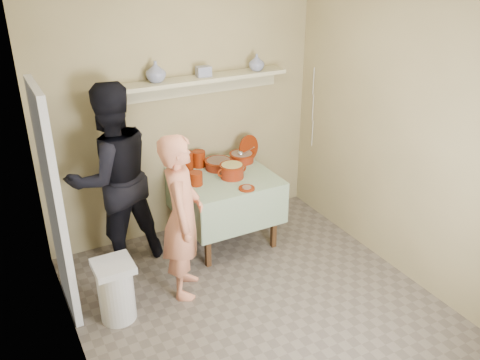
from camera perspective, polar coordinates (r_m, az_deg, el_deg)
ground at (r=4.59m, az=2.86°, el=-14.81°), size 3.50×3.50×0.00m
tile_panel at (r=4.41m, az=-20.11°, el=-2.64°), size 0.06×0.70×2.00m
plate_stack_a at (r=5.32m, az=-6.11°, el=2.05°), size 0.16×0.16×0.21m
plate_stack_b at (r=5.42m, az=-4.67°, el=2.38°), size 0.14×0.14×0.17m
bowl_stack at (r=5.02m, az=-4.97°, el=0.17°), size 0.13×0.13×0.13m
empty_bowl at (r=5.16m, az=-5.52°, el=0.36°), size 0.16×0.16×0.05m
propped_lid at (r=5.61m, az=0.98°, el=3.62°), size 0.29×0.15×0.29m
vase_right at (r=5.42m, az=1.88°, el=13.06°), size 0.19×0.19×0.17m
vase_left at (r=5.01m, az=-9.45°, el=11.91°), size 0.27×0.27×0.20m
ceramic_box at (r=5.18m, az=-4.11°, el=12.06°), size 0.15×0.11×0.10m
person_cook at (r=4.47m, az=-6.49°, el=-4.14°), size 0.57×0.66×1.53m
person_helper at (r=4.96m, az=-14.15°, el=0.31°), size 1.00×0.84×1.84m
room_shell at (r=3.76m, az=3.38°, el=4.34°), size 3.04×3.54×2.62m
serving_table at (r=5.28m, az=-1.75°, el=-0.64°), size 0.97×0.97×0.76m
cazuela_meat_a at (r=5.37m, az=-2.43°, el=1.87°), size 0.30×0.30×0.10m
cazuela_meat_b at (r=5.54m, az=0.21°, el=2.65°), size 0.28×0.28×0.10m
ladle at (r=5.48m, az=0.11°, el=2.98°), size 0.08×0.26×0.19m
cazuela_rice at (r=5.15m, az=-0.91°, el=1.15°), size 0.33×0.25×0.14m
front_plate at (r=4.93m, az=0.76°, el=-0.92°), size 0.16×0.16×0.03m
wall_shelf at (r=5.23m, az=-4.26°, el=11.08°), size 1.80×0.25×0.21m
trash_bin at (r=4.49m, az=-13.74°, el=-11.97°), size 0.32×0.32×0.56m
electrical_cord at (r=5.82m, az=8.19°, el=8.03°), size 0.01×0.05×0.90m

